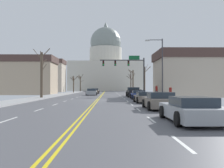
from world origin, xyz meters
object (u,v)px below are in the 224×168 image
at_px(street_lamp_right, 160,63).
at_px(pedestrian_01, 170,92).
at_px(sedan_oncoming_01, 95,91).
at_px(pedestrian_00, 157,90).
at_px(pickup_truck_near_00, 134,92).
at_px(sedan_near_04, 190,110).
at_px(sedan_oncoming_00, 92,92).
at_px(signal_gantry, 128,67).
at_px(sedan_near_01, 138,95).
at_px(sedan_near_02, 145,97).
at_px(sedan_near_03, 159,101).

height_order(street_lamp_right, pedestrian_01, street_lamp_right).
xyz_separation_m(sedan_oncoming_01, pedestrian_00, (10.55, -22.48, 0.54)).
bearing_deg(pickup_truck_near_00, sedan_near_04, -90.60).
relative_size(pickup_truck_near_00, pedestrian_00, 3.25).
bearing_deg(sedan_near_04, pedestrian_01, 78.41).
bearing_deg(sedan_near_04, sedan_oncoming_00, 100.86).
xyz_separation_m(signal_gantry, sedan_near_04, (0.31, -32.27, -4.63)).
xyz_separation_m(street_lamp_right, sedan_near_01, (-2.59, 1.36, -4.09)).
xyz_separation_m(street_lamp_right, sedan_near_02, (-2.81, -5.84, -4.12)).
distance_m(signal_gantry, sedan_oncoming_01, 17.92).
height_order(street_lamp_right, sedan_oncoming_00, street_lamp_right).
height_order(sedan_near_04, pedestrian_01, pedestrian_01).
height_order(sedan_oncoming_01, pedestrian_00, pedestrian_00).
xyz_separation_m(sedan_near_03, pedestrian_01, (4.04, 12.94, 0.45)).
relative_size(street_lamp_right, sedan_near_03, 1.72).
bearing_deg(sedan_near_04, signal_gantry, 90.54).
relative_size(pedestrian_00, pedestrian_01, 1.10).
bearing_deg(sedan_oncoming_00, sedan_oncoming_01, 90.32).
distance_m(sedan_near_03, pedestrian_00, 19.31).
bearing_deg(sedan_oncoming_00, pedestrian_00, -46.23).
distance_m(sedan_near_01, pedestrian_01, 4.20).
relative_size(sedan_oncoming_00, pedestrian_00, 2.46).
distance_m(signal_gantry, sedan_near_02, 18.75).
height_order(pickup_truck_near_00, pedestrian_01, pedestrian_01).
xyz_separation_m(street_lamp_right, sedan_oncoming_00, (-9.82, 16.73, -4.04)).
xyz_separation_m(pedestrian_00, pedestrian_01, (0.58, -6.05, -0.10)).
height_order(signal_gantry, sedan_near_01, signal_gantry).
xyz_separation_m(sedan_near_02, pedestrian_00, (3.48, 11.61, 0.60)).
bearing_deg(pickup_truck_near_00, pedestrian_01, -67.67).
distance_m(street_lamp_right, sedan_oncoming_00, 19.82).
bearing_deg(pedestrian_01, signal_gantry, 109.01).
distance_m(sedan_near_03, sedan_near_04, 6.74).
relative_size(pickup_truck_near_00, sedan_near_03, 1.30).
distance_m(sedan_near_01, pedestrian_00, 5.51).
bearing_deg(street_lamp_right, pedestrian_00, 83.40).
xyz_separation_m(signal_gantry, pedestrian_01, (4.34, -12.60, -4.16)).
bearing_deg(pickup_truck_near_00, sedan_oncoming_00, 132.80).
distance_m(signal_gantry, pedestrian_01, 13.96).
xyz_separation_m(sedan_near_04, pedestrian_01, (4.03, 19.67, 0.47)).
relative_size(pickup_truck_near_00, sedan_oncoming_01, 1.25).
bearing_deg(sedan_near_03, pickup_truck_near_00, 89.21).
relative_size(signal_gantry, sedan_oncoming_00, 1.82).
bearing_deg(sedan_oncoming_01, sedan_near_04, -81.62).
bearing_deg(pedestrian_01, sedan_near_02, -126.14).
height_order(street_lamp_right, pedestrian_00, street_lamp_right).
bearing_deg(sedan_near_04, sedan_oncoming_01, 98.38).
bearing_deg(signal_gantry, pickup_truck_near_00, -80.19).
xyz_separation_m(sedan_oncoming_00, sedan_oncoming_01, (-0.06, 11.53, -0.02)).
relative_size(street_lamp_right, sedan_near_02, 1.76).
height_order(signal_gantry, sedan_near_02, signal_gantry).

